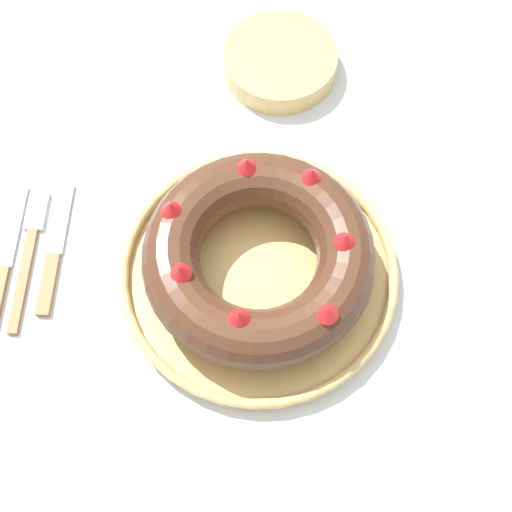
# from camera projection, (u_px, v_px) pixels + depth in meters

# --- Properties ---
(ground_plane) EXTENTS (8.00, 8.00, 0.00)m
(ground_plane) POSITION_uv_depth(u_px,v_px,m) (263.00, 408.00, 1.52)
(ground_plane) COLOR gray
(dining_table) EXTENTS (1.30, 0.92, 0.73)m
(dining_table) POSITION_uv_depth(u_px,v_px,m) (267.00, 300.00, 0.94)
(dining_table) COLOR silver
(dining_table) RESTS_ON ground_plane
(serving_dish) EXTENTS (0.33, 0.33, 0.02)m
(serving_dish) POSITION_uv_depth(u_px,v_px,m) (256.00, 272.00, 0.84)
(serving_dish) COLOR tan
(serving_dish) RESTS_ON dining_table
(bundt_cake) EXTENTS (0.26, 0.26, 0.08)m
(bundt_cake) POSITION_uv_depth(u_px,v_px,m) (256.00, 256.00, 0.80)
(bundt_cake) COLOR #4C2D1E
(bundt_cake) RESTS_ON serving_dish
(fork) EXTENTS (0.02, 0.19, 0.01)m
(fork) POSITION_uv_depth(u_px,v_px,m) (27.00, 249.00, 0.86)
(fork) COLOR #936038
(fork) RESTS_ON dining_table
(serving_knife) EXTENTS (0.02, 0.20, 0.01)m
(serving_knife) POSITION_uv_depth(u_px,v_px,m) (0.00, 270.00, 0.85)
(serving_knife) COLOR #936038
(serving_knife) RESTS_ON dining_table
(cake_knife) EXTENTS (0.02, 0.18, 0.01)m
(cake_knife) POSITION_uv_depth(u_px,v_px,m) (51.00, 256.00, 0.86)
(cake_knife) COLOR #936038
(cake_knife) RESTS_ON dining_table
(side_bowl) EXTENTS (0.16, 0.16, 0.03)m
(side_bowl) POSITION_uv_depth(u_px,v_px,m) (279.00, 61.00, 0.97)
(side_bowl) COLOR tan
(side_bowl) RESTS_ON dining_table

